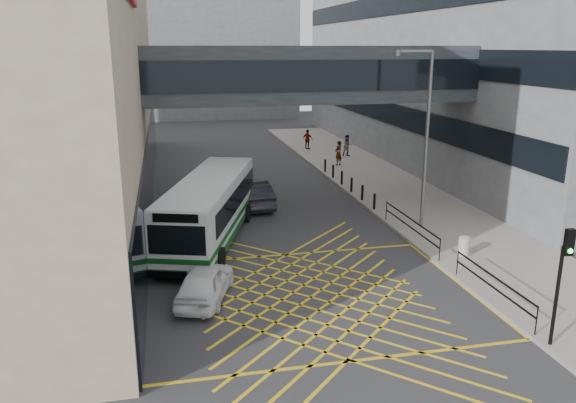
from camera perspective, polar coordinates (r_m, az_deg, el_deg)
ground at (r=21.09m, az=2.35°, el=-9.69°), size 120.00×120.00×0.00m
building_right at (r=51.35m, az=22.80°, el=15.50°), size 24.09×44.00×20.00m
building_far at (r=78.50m, az=-10.56°, el=15.28°), size 28.00×16.00×18.00m
skybridge at (r=31.49m, az=2.29°, el=12.81°), size 20.00×4.10×3.00m
pavement at (r=37.29m, az=9.97°, el=1.47°), size 6.00×54.00×0.16m
box_junction at (r=21.09m, az=2.35°, el=-9.68°), size 12.00×9.00×0.01m
bus at (r=26.75m, az=-7.91°, el=-0.60°), size 5.66×11.02×3.02m
car_white at (r=20.86m, az=-8.43°, el=-8.14°), size 2.94×4.51×1.33m
car_dark at (r=32.41m, az=-3.78°, el=0.86°), size 2.54×5.28×1.59m
car_silver at (r=32.78m, az=-4.00°, el=0.84°), size 3.53×4.84×1.39m
traffic_light at (r=18.43m, az=26.13°, el=-6.33°), size 0.27×0.44×3.78m
street_lamp at (r=28.15m, az=13.60°, el=7.14°), size 1.97×0.34×8.65m
litter_bin at (r=25.63m, az=17.43°, el=-4.36°), size 0.48×0.48×0.83m
kerb_railings at (r=24.42m, az=15.44°, el=-4.43°), size 0.05×12.54×1.00m
bollards at (r=36.23m, az=5.97°, el=2.07°), size 0.14×10.14×0.90m
pedestrian_a at (r=43.16m, az=5.15°, el=4.92°), size 0.91×0.86×1.86m
pedestrian_b at (r=46.80m, az=6.06°, el=5.66°), size 0.88×0.54×1.75m
pedestrian_c at (r=49.84m, az=2.01°, el=6.31°), size 1.09×1.03×1.72m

